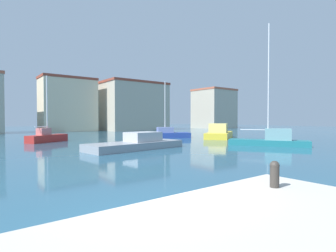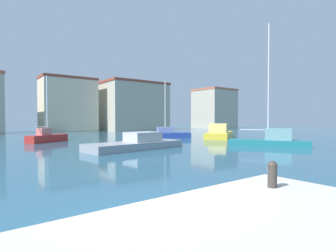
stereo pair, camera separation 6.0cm
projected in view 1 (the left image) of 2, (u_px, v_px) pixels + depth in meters
The scene contains 10 objects.
water at pixel (163, 140), 30.79m from camera, with size 160.00×160.00×0.00m, color #285670.
mooring_bollard at pixel (275, 173), 5.60m from camera, with size 0.20×0.20×0.57m.
sailboat_teal_center_channel at pixel (271, 139), 24.16m from camera, with size 5.10×6.85×11.16m.
motorboat_grey_far_left at pixel (137, 143), 21.59m from camera, with size 8.62×3.81×1.37m.
sailboat_blue_outer_mooring at pixel (165, 134), 34.58m from camera, with size 6.77×4.84×7.37m.
sailboat_red_distant_east at pixel (47, 137), 28.16m from camera, with size 4.66×3.56×7.08m.
motorboat_yellow_inner_mooring at pixel (219, 133), 34.26m from camera, with size 8.12×6.75×1.91m.
harbor_office at pixel (68, 104), 53.00m from camera, with size 10.51×5.93×10.82m.
warehouse_block at pixel (134, 106), 59.55m from camera, with size 14.02×8.70×10.76m.
waterfront_apartments at pixel (214, 109), 73.79m from camera, with size 9.66×9.12×10.82m.
Camera 1 is at (-3.24, -4.75, 2.43)m, focal length 28.22 mm.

